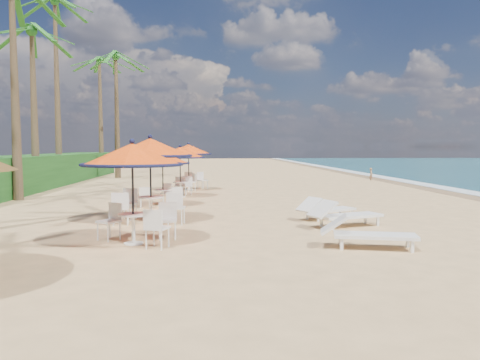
% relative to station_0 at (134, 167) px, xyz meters
% --- Properties ---
extents(ground, '(160.00, 160.00, 0.00)m').
position_rel_station_0_xyz_m(ground, '(5.34, 0.00, -1.81)').
color(ground, tan).
rests_on(ground, ground).
extents(wetsand_band, '(1.40, 140.00, 0.02)m').
position_rel_station_0_xyz_m(wetsand_band, '(13.74, 10.00, -1.81)').
color(wetsand_band, olive).
rests_on(wetsand_band, ground).
extents(station_0, '(2.37, 2.37, 2.47)m').
position_rel_station_0_xyz_m(station_0, '(0.00, 0.00, 0.00)').
color(station_0, black).
rests_on(station_0, ground).
extents(station_1, '(2.55, 2.55, 2.66)m').
position_rel_station_0_xyz_m(station_1, '(-0.07, 3.22, 0.13)').
color(station_1, black).
rests_on(station_1, ground).
extents(station_2, '(2.09, 2.11, 2.18)m').
position_rel_station_0_xyz_m(station_2, '(-0.04, 7.08, -0.21)').
color(station_2, black).
rests_on(station_2, ground).
extents(station_3, '(2.28, 2.28, 2.37)m').
position_rel_station_0_xyz_m(station_3, '(0.44, 10.40, 0.00)').
color(station_3, black).
rests_on(station_3, ground).
extents(station_4, '(2.41, 2.41, 2.52)m').
position_rel_station_0_xyz_m(station_4, '(0.71, 13.65, 0.03)').
color(station_4, black).
rests_on(station_4, ground).
extents(lounger_near, '(2.21, 1.13, 0.76)m').
position_rel_station_0_xyz_m(lounger_near, '(5.24, -0.86, -1.45)').
color(lounger_near, white).
rests_on(lounger_near, ground).
extents(lounger_mid, '(2.30, 1.40, 0.79)m').
position_rel_station_0_xyz_m(lounger_mid, '(5.55, 1.93, -1.44)').
color(lounger_mid, white).
rests_on(lounger_mid, ground).
extents(lounger_far, '(2.08, 1.53, 0.73)m').
position_rel_station_0_xyz_m(lounger_far, '(5.38, 3.37, -1.47)').
color(lounger_far, white).
rests_on(lounger_far, ground).
extents(palm_3, '(5.00, 5.00, 9.21)m').
position_rel_station_0_xyz_m(palm_3, '(-6.45, 9.54, 6.60)').
color(palm_3, brown).
rests_on(palm_3, ground).
extents(palm_4, '(5.00, 5.00, 8.43)m').
position_rel_station_0_xyz_m(palm_4, '(-7.23, 13.83, 5.87)').
color(palm_4, brown).
rests_on(palm_4, ground).
extents(palm_5, '(5.00, 5.00, 11.59)m').
position_rel_station_0_xyz_m(palm_5, '(-7.78, 19.36, 8.82)').
color(palm_5, brown).
rests_on(palm_5, ground).
extents(palm_6, '(5.00, 5.00, 9.04)m').
position_rel_station_0_xyz_m(palm_6, '(-4.91, 23.58, 6.44)').
color(palm_6, brown).
rests_on(palm_6, ground).
extents(palm_7, '(5.00, 5.00, 9.57)m').
position_rel_station_0_xyz_m(palm_7, '(-7.06, 27.94, 6.94)').
color(palm_7, brown).
rests_on(palm_7, ground).
extents(person, '(0.31, 0.39, 0.94)m').
position_rel_station_0_xyz_m(person, '(12.48, 19.24, -1.34)').
color(person, '#8B6346').
rests_on(person, ground).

